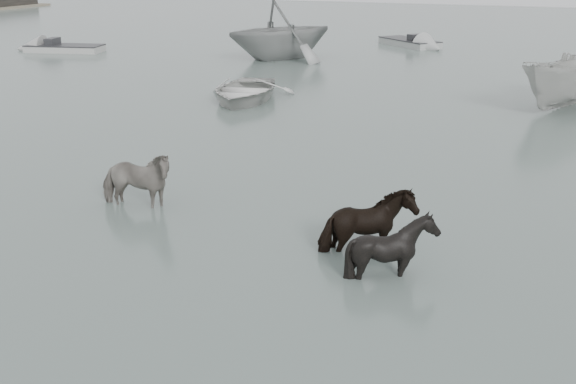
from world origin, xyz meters
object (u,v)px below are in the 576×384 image
object	(u,v)px
pony_pinto	(135,175)
rowboat_lead	(244,88)
pony_black	(393,235)
pony_dark	(370,211)

from	to	relation	value
pony_pinto	rowboat_lead	bearing A→B (deg)	6.19
pony_pinto	pony_black	size ratio (longest dim) A/B	1.22
pony_pinto	pony_dark	bearing A→B (deg)	-101.98
pony_pinto	pony_dark	world-z (taller)	pony_dark
pony_pinto	rowboat_lead	size ratio (longest dim) A/B	0.39
pony_pinto	pony_black	xyz separation A→B (m)	(5.99, -1.32, -0.02)
pony_dark	rowboat_lead	world-z (taller)	pony_dark
rowboat_lead	pony_pinto	bearing A→B (deg)	-87.03
pony_dark	rowboat_lead	xyz separation A→B (m)	(-8.24, 12.14, -0.29)
pony_pinto	pony_dark	xyz separation A→B (m)	(5.33, -0.39, 0.01)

